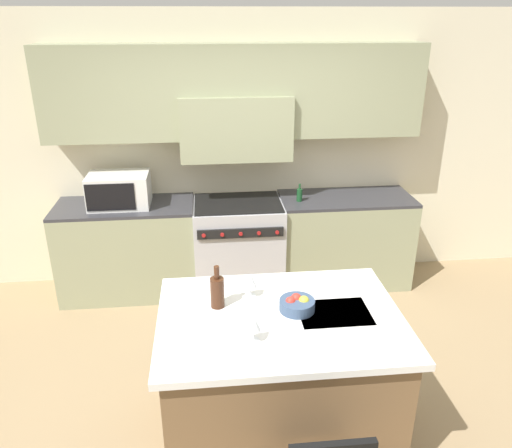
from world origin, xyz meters
TOP-DOWN VIEW (x-y plane):
  - ground_plane at (0.00, 0.00)m, footprint 10.00×10.00m
  - back_cabinetry at (0.00, 2.00)m, footprint 10.00×0.46m
  - back_counter at (-0.00, 1.75)m, footprint 3.52×0.62m
  - range_stove at (-0.00, 1.73)m, footprint 0.88×0.70m
  - microwave at (-1.12, 1.75)m, footprint 0.56×0.40m
  - kitchen_island at (0.12, -0.27)m, footprint 1.49×1.08m
  - wine_bottle at (-0.26, -0.12)m, footprint 0.09×0.09m
  - wine_glass_near at (-0.07, -0.51)m, footprint 0.08×0.08m
  - wine_glass_far at (-0.04, -0.03)m, footprint 0.08×0.08m
  - fruit_bowl at (0.23, -0.22)m, footprint 0.22×0.22m
  - oil_bottle_on_counter at (0.60, 1.69)m, footprint 0.06×0.06m

SIDE VIEW (x-z plane):
  - ground_plane at x=0.00m, z-range 0.00..0.00m
  - range_stove at x=0.00m, z-range 0.00..0.94m
  - back_counter at x=0.00m, z-range 0.00..0.94m
  - kitchen_island at x=0.12m, z-range 0.00..0.94m
  - fruit_bowl at x=0.23m, z-range 0.93..1.03m
  - oil_bottle_on_counter at x=0.60m, z-range 0.92..1.10m
  - wine_bottle at x=-0.26m, z-range 0.91..1.19m
  - wine_glass_near at x=-0.07m, z-range 0.97..1.14m
  - wine_glass_far at x=-0.04m, z-range 0.97..1.14m
  - microwave at x=-1.12m, z-range 0.94..1.26m
  - back_cabinetry at x=0.00m, z-range 0.25..2.95m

